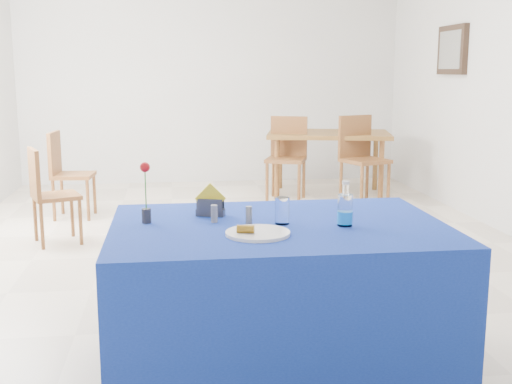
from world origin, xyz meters
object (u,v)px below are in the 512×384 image
(oak_table, at_px, (329,139))
(plate, at_px, (258,233))
(chair_win_b, at_px, (65,168))
(chair_win_a, at_px, (47,189))
(water_bottle, at_px, (345,211))
(chair_bg_right, at_px, (360,153))
(chair_bg_left, at_px, (287,152))
(blue_table, at_px, (278,299))

(oak_table, bearing_deg, plate, -107.49)
(plate, relative_size, chair_win_b, 0.33)
(chair_win_a, bearing_deg, water_bottle, -166.01)
(chair_bg_right, xyz_separation_m, chair_win_b, (-3.19, -0.38, -0.06))
(chair_bg_left, bearing_deg, oak_table, 42.02)
(plate, xyz_separation_m, oak_table, (1.49, 4.74, -0.09))
(water_bottle, bearing_deg, chair_bg_right, 72.37)
(chair_bg_left, bearing_deg, chair_bg_right, -0.23)
(water_bottle, xyz_separation_m, chair_win_b, (-1.89, 3.74, -0.32))
(chair_bg_left, bearing_deg, plate, -81.88)
(plate, height_order, oak_table, plate)
(oak_table, bearing_deg, chair_bg_left, -157.99)
(water_bottle, distance_m, chair_win_b, 4.20)
(oak_table, distance_m, chair_bg_left, 0.60)
(blue_table, xyz_separation_m, oak_table, (1.37, 4.55, 0.30))
(plate, xyz_separation_m, blue_table, (0.13, 0.19, -0.39))
(chair_win_a, distance_m, chair_win_b, 1.03)
(water_bottle, distance_m, oak_table, 4.75)
(plate, bearing_deg, chair_win_a, 117.15)
(blue_table, distance_m, oak_table, 4.76)
(plate, distance_m, oak_table, 4.97)
(water_bottle, bearing_deg, chair_win_b, 116.77)
(blue_table, relative_size, oak_table, 1.00)
(oak_table, bearing_deg, chair_bg_right, -64.23)
(plate, bearing_deg, chair_win_b, 110.66)
(oak_table, relative_size, chair_bg_left, 1.67)
(water_bottle, xyz_separation_m, chair_win_a, (-1.88, 2.71, -0.35))
(water_bottle, bearing_deg, blue_table, 165.89)
(chair_bg_left, distance_m, chair_win_b, 2.50)
(blue_table, xyz_separation_m, chair_win_a, (-1.58, 2.63, 0.10))
(chair_bg_right, bearing_deg, water_bottle, -129.23)
(blue_table, bearing_deg, plate, -123.27)
(plate, bearing_deg, blue_table, 56.73)
(blue_table, bearing_deg, chair_bg_right, 68.23)
(chair_win_a, bearing_deg, chair_bg_right, -86.98)
(blue_table, height_order, chair_bg_left, chair_bg_left)
(chair_win_a, bearing_deg, oak_table, -77.72)
(plate, relative_size, oak_table, 0.18)
(plate, relative_size, chair_bg_left, 0.30)
(plate, relative_size, chair_bg_right, 0.30)
(oak_table, height_order, chair_win_a, chair_win_a)
(plate, xyz_separation_m, water_bottle, (0.43, 0.12, 0.06))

